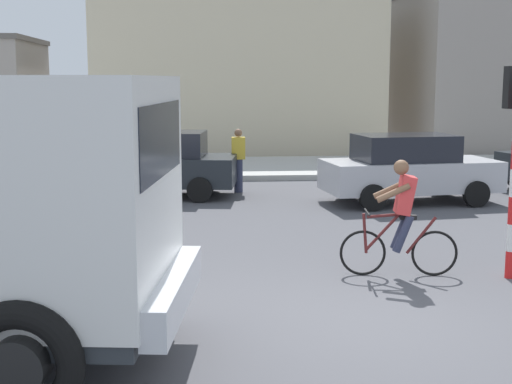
# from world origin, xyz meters

# --- Properties ---
(ground_plane) EXTENTS (120.00, 120.00, 0.00)m
(ground_plane) POSITION_xyz_m (0.00, 0.00, 0.00)
(ground_plane) COLOR #4C4C51
(sidewalk_far) EXTENTS (80.00, 5.00, 0.16)m
(sidewalk_far) POSITION_xyz_m (0.00, 14.55, 0.08)
(sidewalk_far) COLOR #ADADA8
(sidewalk_far) RESTS_ON ground
(cyclist) EXTENTS (1.72, 0.52, 1.72)m
(cyclist) POSITION_xyz_m (1.04, 2.01, 0.86)
(cyclist) COLOR black
(cyclist) RESTS_ON ground
(car_red_near) EXTENTS (4.19, 2.27, 1.60)m
(car_red_near) POSITION_xyz_m (-2.93, 9.61, 0.82)
(car_red_near) COLOR #1E2328
(car_red_near) RESTS_ON ground
(car_white_mid) EXTENTS (4.18, 2.25, 1.60)m
(car_white_mid) POSITION_xyz_m (3.01, 8.17, 0.82)
(car_white_mid) COLOR #B7B7BC
(car_white_mid) RESTS_ON ground
(pedestrian_near_kerb) EXTENTS (0.34, 0.22, 1.62)m
(pedestrian_near_kerb) POSITION_xyz_m (-0.86, 10.12, 0.85)
(pedestrian_near_kerb) COLOR #2D334C
(pedestrian_near_kerb) RESTS_ON ground
(building_mid_block) EXTENTS (11.21, 7.83, 6.33)m
(building_mid_block) POSITION_xyz_m (-0.26, 22.15, 3.17)
(building_mid_block) COLOR beige
(building_mid_block) RESTS_ON ground
(building_corner_right) EXTENTS (8.32, 7.89, 6.44)m
(building_corner_right) POSITION_xyz_m (10.80, 21.33, 3.22)
(building_corner_right) COLOR #9E9389
(building_corner_right) RESTS_ON ground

